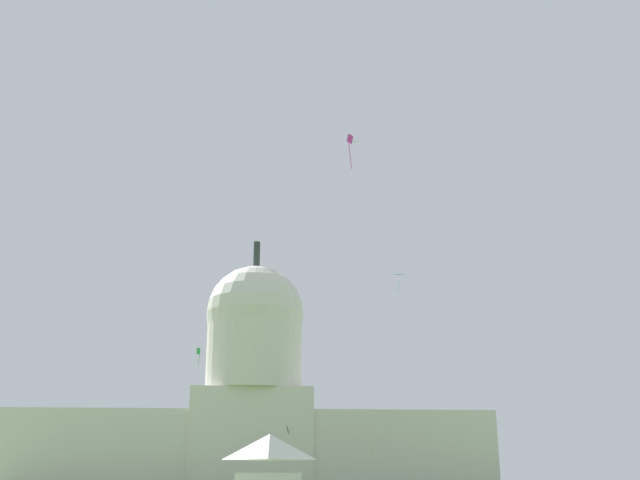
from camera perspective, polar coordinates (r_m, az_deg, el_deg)
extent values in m
cube|color=silver|center=(205.59, -13.95, -14.89)|extent=(61.10, 19.28, 18.91)
cube|color=silver|center=(204.37, 3.80, -15.33)|extent=(61.10, 19.28, 18.91)
cube|color=silver|center=(202.81, -5.09, -14.51)|extent=(30.44, 21.21, 24.37)
cylinder|color=silver|center=(205.16, -4.92, -8.28)|extent=(25.12, 25.12, 20.23)
sphere|color=silver|center=(207.01, -4.85, -5.52)|extent=(25.97, 25.97, 25.97)
cylinder|color=#2D3833|center=(211.07, -4.73, -1.10)|extent=(1.80, 1.80, 7.28)
pyramid|color=white|center=(79.39, -3.78, -15.10)|extent=(6.93, 4.60, 2.49)
pyramid|color=gold|center=(172.11, 4.01, -14.78)|extent=(1.41, 1.28, 0.30)
cylinder|color=gold|center=(172.29, 3.92, -15.28)|extent=(0.13, 0.18, 1.97)
cube|color=green|center=(126.57, -9.03, -8.16)|extent=(0.55, 0.77, 1.06)
cylinder|color=green|center=(126.35, -9.00, -8.78)|extent=(0.23, 0.22, 1.78)
pyramid|color=white|center=(133.45, 2.54, 7.21)|extent=(1.78, 0.72, 0.33)
cube|color=black|center=(140.15, -2.41, -13.91)|extent=(0.50, 0.93, 1.48)
pyramid|color=teal|center=(143.38, 5.84, -2.72)|extent=(1.83, 0.90, 0.32)
cylinder|color=#33BCDB|center=(142.50, 5.86, -3.47)|extent=(0.35, 0.36, 2.01)
cube|color=#D1339E|center=(88.32, 2.25, 7.53)|extent=(0.81, 0.72, 1.00)
cylinder|color=#D1339E|center=(87.47, 2.25, 6.31)|extent=(0.43, 0.50, 3.12)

